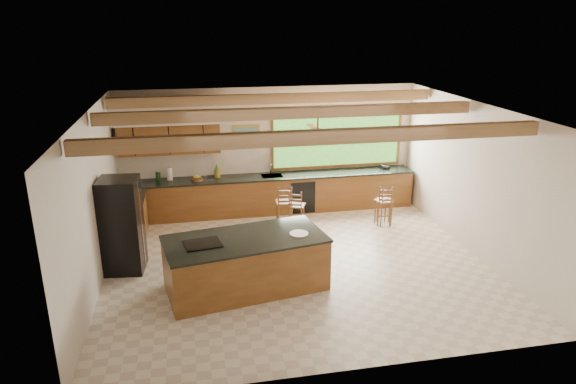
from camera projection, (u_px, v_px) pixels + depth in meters
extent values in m
plane|color=beige|center=(297.00, 264.00, 9.95)|extent=(7.20, 7.20, 0.00)
cube|color=beige|center=(269.00, 149.00, 12.49)|extent=(7.20, 0.04, 3.00)
cube|color=beige|center=(351.00, 271.00, 6.45)|extent=(7.20, 0.04, 3.00)
cube|color=beige|center=(93.00, 203.00, 8.82)|extent=(0.04, 6.50, 3.00)
cube|color=beige|center=(475.00, 179.00, 10.13)|extent=(0.04, 6.50, 3.00)
cube|color=#A88754|center=(298.00, 110.00, 8.99)|extent=(7.20, 6.50, 0.04)
cube|color=#9D794E|center=(320.00, 137.00, 7.55)|extent=(7.10, 0.15, 0.22)
cube|color=#9D794E|center=(292.00, 113.00, 9.50)|extent=(7.10, 0.15, 0.22)
cube|color=#9D794E|center=(276.00, 99.00, 11.17)|extent=(7.10, 0.15, 0.22)
cube|color=brown|center=(169.00, 139.00, 11.76)|extent=(2.30, 0.35, 0.70)
cube|color=beige|center=(167.00, 113.00, 11.50)|extent=(2.60, 0.50, 0.48)
cylinder|color=#FFEABF|center=(136.00, 125.00, 11.45)|extent=(0.10, 0.10, 0.01)
cylinder|color=#FFEABF|center=(199.00, 122.00, 11.70)|extent=(0.10, 0.10, 0.01)
cube|color=#69BC43|center=(337.00, 139.00, 12.72)|extent=(3.20, 0.04, 1.30)
cube|color=#AD8435|center=(247.00, 136.00, 12.25)|extent=(0.64, 0.03, 0.54)
cube|color=#447B5F|center=(247.00, 136.00, 12.24)|extent=(0.54, 0.01, 0.44)
cube|color=brown|center=(272.00, 195.00, 12.52)|extent=(7.00, 0.65, 0.88)
cube|color=black|center=(272.00, 177.00, 12.37)|extent=(7.04, 0.69, 0.04)
cube|color=brown|center=(127.00, 229.00, 10.47)|extent=(0.65, 2.35, 0.88)
cube|color=black|center=(125.00, 208.00, 10.33)|extent=(0.69, 2.39, 0.04)
cube|color=black|center=(303.00, 198.00, 12.35)|extent=(0.60, 0.02, 0.78)
cube|color=silver|center=(272.00, 176.00, 12.37)|extent=(0.50, 0.38, 0.03)
cylinder|color=silver|center=(270.00, 168.00, 12.50)|extent=(0.03, 0.03, 0.30)
cylinder|color=silver|center=(271.00, 163.00, 12.37)|extent=(0.03, 0.20, 0.03)
cylinder|color=white|center=(170.00, 174.00, 11.96)|extent=(0.13, 0.13, 0.31)
cylinder|color=#1B441F|center=(157.00, 176.00, 11.99)|extent=(0.06, 0.06, 0.20)
cylinder|color=#1B441F|center=(160.00, 177.00, 11.93)|extent=(0.06, 0.06, 0.21)
cube|color=black|center=(385.00, 167.00, 12.93)|extent=(0.26, 0.22, 0.10)
cube|color=brown|center=(246.00, 264.00, 8.94)|extent=(2.87, 1.69, 0.91)
cube|color=black|center=(245.00, 239.00, 8.78)|extent=(2.92, 1.74, 0.04)
cube|color=black|center=(203.00, 244.00, 8.52)|extent=(0.68, 0.57, 0.02)
cylinder|color=white|center=(299.00, 234.00, 8.93)|extent=(0.33, 0.33, 0.02)
cube|color=black|center=(122.00, 225.00, 9.45)|extent=(0.77, 0.75, 1.80)
cube|color=silver|center=(141.00, 224.00, 9.52)|extent=(0.02, 0.05, 1.65)
cube|color=brown|center=(284.00, 202.00, 11.49)|extent=(0.39, 0.39, 0.04)
cylinder|color=brown|center=(279.00, 218.00, 11.43)|extent=(0.03, 0.03, 0.60)
cylinder|color=brown|center=(292.00, 217.00, 11.48)|extent=(0.03, 0.03, 0.60)
cylinder|color=brown|center=(277.00, 213.00, 11.70)|extent=(0.03, 0.03, 0.60)
cylinder|color=brown|center=(289.00, 213.00, 11.75)|extent=(0.03, 0.03, 0.60)
cube|color=brown|center=(297.00, 205.00, 11.39)|extent=(0.45, 0.45, 0.04)
cylinder|color=brown|center=(292.00, 221.00, 11.34)|extent=(0.03, 0.03, 0.56)
cylinder|color=brown|center=(304.00, 220.00, 11.39)|extent=(0.03, 0.03, 0.56)
cylinder|color=brown|center=(289.00, 216.00, 11.59)|extent=(0.03, 0.03, 0.56)
cylinder|color=brown|center=(301.00, 215.00, 11.64)|extent=(0.03, 0.03, 0.56)
cube|color=brown|center=(384.00, 201.00, 11.69)|extent=(0.39, 0.39, 0.04)
cylinder|color=brown|center=(380.00, 215.00, 11.64)|extent=(0.03, 0.03, 0.55)
cylinder|color=brown|center=(391.00, 215.00, 11.69)|extent=(0.03, 0.03, 0.55)
cylinder|color=brown|center=(376.00, 211.00, 11.89)|extent=(0.03, 0.03, 0.55)
cylinder|color=brown|center=(387.00, 211.00, 11.93)|extent=(0.03, 0.03, 0.55)
cube|color=brown|center=(385.00, 201.00, 11.69)|extent=(0.43, 0.43, 0.04)
cylinder|color=brown|center=(380.00, 215.00, 11.64)|extent=(0.03, 0.03, 0.56)
cylinder|color=brown|center=(392.00, 214.00, 11.69)|extent=(0.03, 0.03, 0.56)
cylinder|color=brown|center=(376.00, 211.00, 11.89)|extent=(0.03, 0.03, 0.56)
cylinder|color=brown|center=(387.00, 210.00, 11.94)|extent=(0.03, 0.03, 0.56)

